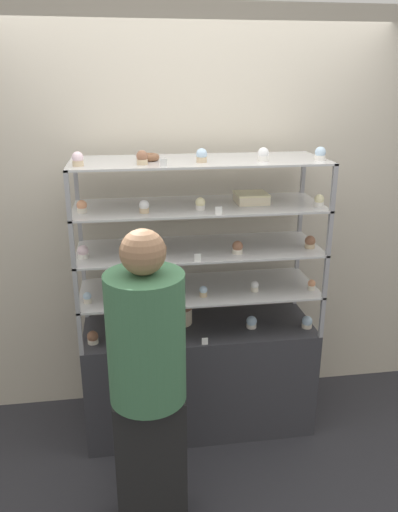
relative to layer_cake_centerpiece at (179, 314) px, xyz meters
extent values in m
plane|color=#2D2D33|center=(0.11, -0.07, -0.77)|extent=(20.00, 20.00, 0.00)
cube|color=beige|center=(0.11, 0.33, 0.53)|extent=(8.00, 0.05, 2.60)
cube|color=#333338|center=(0.11, -0.07, -0.42)|extent=(1.43, 0.51, 0.71)
cube|color=#99999E|center=(-0.59, 0.18, 0.07)|extent=(0.02, 0.02, 0.26)
cube|color=#99999E|center=(0.82, 0.18, 0.07)|extent=(0.02, 0.02, 0.26)
cube|color=#99999E|center=(-0.59, -0.31, 0.07)|extent=(0.02, 0.02, 0.26)
cube|color=#99999E|center=(0.82, -0.31, 0.07)|extent=(0.02, 0.02, 0.26)
cube|color=silver|center=(0.11, -0.07, 0.19)|extent=(1.43, 0.51, 0.01)
cube|color=#99999E|center=(-0.59, 0.18, 0.33)|extent=(0.02, 0.02, 0.26)
cube|color=#99999E|center=(0.82, 0.18, 0.33)|extent=(0.02, 0.02, 0.26)
cube|color=#99999E|center=(-0.59, -0.31, 0.33)|extent=(0.02, 0.02, 0.26)
cube|color=#99999E|center=(0.82, -0.31, 0.33)|extent=(0.02, 0.02, 0.26)
cube|color=silver|center=(0.11, -0.07, 0.45)|extent=(1.43, 0.51, 0.01)
cube|color=#99999E|center=(-0.59, 0.18, 0.58)|extent=(0.02, 0.02, 0.26)
cube|color=#99999E|center=(0.82, 0.18, 0.58)|extent=(0.02, 0.02, 0.26)
cube|color=#99999E|center=(-0.59, -0.31, 0.58)|extent=(0.02, 0.02, 0.26)
cube|color=#99999E|center=(0.82, -0.31, 0.58)|extent=(0.02, 0.02, 0.26)
cube|color=silver|center=(0.11, -0.07, 0.71)|extent=(1.43, 0.51, 0.01)
cube|color=#99999E|center=(-0.59, 0.18, 0.84)|extent=(0.02, 0.02, 0.26)
cube|color=#99999E|center=(0.82, 0.18, 0.84)|extent=(0.02, 0.02, 0.26)
cube|color=#99999E|center=(-0.59, -0.31, 0.84)|extent=(0.02, 0.02, 0.26)
cube|color=#99999E|center=(0.82, -0.31, 0.84)|extent=(0.02, 0.02, 0.26)
cube|color=silver|center=(0.11, -0.07, 0.97)|extent=(1.43, 0.51, 0.01)
cylinder|color=beige|center=(0.00, 0.00, -0.01)|extent=(0.16, 0.16, 0.11)
cylinder|color=#8C5B42|center=(0.00, 0.00, 0.05)|extent=(0.16, 0.16, 0.02)
cube|color=beige|center=(0.43, -0.05, 0.74)|extent=(0.18, 0.18, 0.05)
cube|color=#F4EAB2|center=(0.43, -0.05, 0.77)|extent=(0.18, 0.18, 0.01)
cylinder|color=beige|center=(-0.53, -0.18, -0.05)|extent=(0.06, 0.06, 0.03)
sphere|color=#8C5B42|center=(-0.53, -0.18, -0.02)|extent=(0.07, 0.07, 0.07)
cylinder|color=white|center=(-0.21, -0.18, -0.05)|extent=(0.06, 0.06, 0.03)
sphere|color=#E5996B|center=(-0.21, -0.18, -0.02)|extent=(0.07, 0.07, 0.07)
cylinder|color=white|center=(0.44, -0.13, -0.05)|extent=(0.06, 0.06, 0.03)
sphere|color=silver|center=(0.44, -0.13, -0.02)|extent=(0.07, 0.07, 0.07)
cylinder|color=beige|center=(0.78, -0.18, -0.05)|extent=(0.06, 0.06, 0.03)
sphere|color=silver|center=(0.78, -0.18, -0.02)|extent=(0.07, 0.07, 0.07)
cube|color=white|center=(0.12, -0.30, -0.04)|extent=(0.04, 0.00, 0.04)
cylinder|color=beige|center=(-0.54, -0.18, 0.21)|extent=(0.04, 0.04, 0.03)
sphere|color=silver|center=(-0.54, -0.18, 0.24)|extent=(0.05, 0.05, 0.05)
cylinder|color=white|center=(-0.21, -0.20, 0.21)|extent=(0.04, 0.04, 0.03)
sphere|color=#F4EAB2|center=(-0.21, -0.20, 0.24)|extent=(0.05, 0.05, 0.05)
cylinder|color=#CCB28C|center=(0.12, -0.19, 0.21)|extent=(0.04, 0.04, 0.03)
sphere|color=silver|center=(0.12, -0.19, 0.24)|extent=(0.05, 0.05, 0.05)
cylinder|color=beige|center=(0.44, -0.16, 0.21)|extent=(0.04, 0.04, 0.03)
sphere|color=white|center=(0.44, -0.16, 0.24)|extent=(0.05, 0.05, 0.05)
cylinder|color=beige|center=(0.78, -0.19, 0.21)|extent=(0.04, 0.04, 0.03)
sphere|color=#E5996B|center=(0.78, -0.19, 0.24)|extent=(0.05, 0.05, 0.05)
cube|color=white|center=(-0.37, -0.30, 0.22)|extent=(0.04, 0.00, 0.04)
cylinder|color=white|center=(-0.55, -0.15, 0.47)|extent=(0.06, 0.06, 0.03)
sphere|color=silver|center=(-0.55, -0.15, 0.50)|extent=(0.06, 0.06, 0.06)
cylinder|color=white|center=(-0.12, -0.17, 0.47)|extent=(0.06, 0.06, 0.03)
sphere|color=#8C5B42|center=(-0.12, -0.17, 0.50)|extent=(0.06, 0.06, 0.06)
cylinder|color=beige|center=(0.32, -0.20, 0.47)|extent=(0.06, 0.06, 0.03)
sphere|color=#8C5B42|center=(0.32, -0.20, 0.50)|extent=(0.06, 0.06, 0.06)
cylinder|color=#CCB28C|center=(0.76, -0.16, 0.47)|extent=(0.06, 0.06, 0.03)
sphere|color=#8C5B42|center=(0.76, -0.16, 0.50)|extent=(0.06, 0.06, 0.06)
cube|color=white|center=(0.07, -0.30, 0.48)|extent=(0.04, 0.00, 0.04)
cylinder|color=beige|center=(-0.54, -0.15, 0.73)|extent=(0.05, 0.05, 0.03)
sphere|color=#E5996B|center=(-0.54, -0.15, 0.76)|extent=(0.06, 0.06, 0.06)
cylinder|color=#CCB28C|center=(-0.20, -0.20, 0.73)|extent=(0.05, 0.05, 0.03)
sphere|color=white|center=(-0.20, -0.20, 0.76)|extent=(0.06, 0.06, 0.06)
cylinder|color=white|center=(0.11, -0.18, 0.73)|extent=(0.05, 0.05, 0.03)
sphere|color=#F4EAB2|center=(0.11, -0.18, 0.76)|extent=(0.06, 0.06, 0.06)
cylinder|color=white|center=(0.78, -0.20, 0.73)|extent=(0.05, 0.05, 0.03)
sphere|color=#F4EAB2|center=(0.78, -0.20, 0.76)|extent=(0.06, 0.06, 0.06)
cube|color=white|center=(0.19, -0.30, 0.74)|extent=(0.04, 0.00, 0.04)
cylinder|color=#CCB28C|center=(-0.53, -0.20, 0.99)|extent=(0.06, 0.06, 0.03)
sphere|color=silver|center=(-0.53, -0.20, 1.02)|extent=(0.06, 0.06, 0.06)
cylinder|color=#CCB28C|center=(-0.20, -0.20, 0.99)|extent=(0.06, 0.06, 0.03)
sphere|color=#8C5B42|center=(-0.20, -0.20, 1.02)|extent=(0.06, 0.06, 0.06)
cylinder|color=#CCB28C|center=(0.11, -0.16, 0.99)|extent=(0.06, 0.06, 0.03)
sphere|color=silver|center=(0.11, -0.16, 1.02)|extent=(0.06, 0.06, 0.06)
cylinder|color=white|center=(0.45, -0.17, 0.99)|extent=(0.06, 0.06, 0.03)
sphere|color=white|center=(0.45, -0.17, 1.02)|extent=(0.06, 0.06, 0.06)
cylinder|color=white|center=(0.77, -0.19, 0.99)|extent=(0.06, 0.06, 0.03)
sphere|color=silver|center=(0.77, -0.19, 1.02)|extent=(0.06, 0.06, 0.06)
cube|color=white|center=(-0.10, -0.30, 0.99)|extent=(0.04, 0.00, 0.04)
torus|color=brown|center=(-0.17, -0.07, 0.99)|extent=(0.12, 0.12, 0.04)
cube|color=black|center=(-0.24, -0.78, -0.41)|extent=(0.35, 0.19, 0.73)
cylinder|color=#3F724C|center=(-0.24, -0.78, 0.27)|extent=(0.36, 0.36, 0.63)
sphere|color=#936B4C|center=(-0.24, -0.78, 0.69)|extent=(0.21, 0.21, 0.21)
camera|label=1|loc=(-0.30, -2.83, 1.39)|focal=35.00mm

